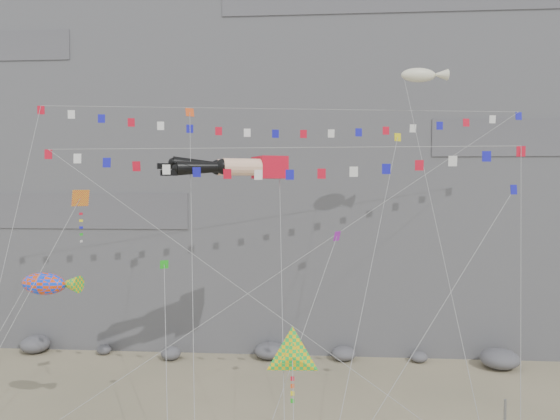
{
  "coord_description": "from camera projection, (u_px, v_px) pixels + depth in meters",
  "views": [
    {
      "loc": [
        4.22,
        -26.86,
        14.21
      ],
      "look_at": [
        1.44,
        9.0,
        12.56
      ],
      "focal_mm": 35.0,
      "sensor_mm": 36.0,
      "label": 1
    }
  ],
  "objects": [
    {
      "name": "harlequin_kite",
      "position": [
        80.0,
        199.0,
        29.5
      ],
      "size": [
        5.85,
        7.68,
        15.74
      ],
      "color": "red",
      "rests_on": "ground"
    },
    {
      "name": "cliff",
      "position": [
        283.0,
        84.0,
        58.45
      ],
      "size": [
        80.0,
        28.0,
        50.0
      ],
      "primitive_type": "cube",
      "color": "slate",
      "rests_on": "ground"
    },
    {
      "name": "small_kite_d",
      "position": [
        397.0,
        143.0,
        34.84
      ],
      "size": [
        5.67,
        14.88,
        22.9
      ],
      "color": "yellow",
      "rests_on": "ground"
    },
    {
      "name": "small_kite_e",
      "position": [
        510.0,
        196.0,
        27.52
      ],
      "size": [
        10.94,
        7.25,
        18.55
      ],
      "color": "#1614B6",
      "rests_on": "ground"
    },
    {
      "name": "fish_windsock",
      "position": [
        44.0,
        284.0,
        29.74
      ],
      "size": [
        5.72,
        6.65,
        11.09
      ],
      "color": "#E6400B",
      "rests_on": "ground"
    },
    {
      "name": "flag_banner_upper",
      "position": [
        289.0,
        109.0,
        36.83
      ],
      "size": [
        32.02,
        16.71,
        27.96
      ],
      "color": "red",
      "rests_on": "ground"
    },
    {
      "name": "small_kite_c",
      "position": [
        164.0,
        269.0,
        29.06
      ],
      "size": [
        3.57,
        10.25,
        14.15
      ],
      "color": "green",
      "rests_on": "ground"
    },
    {
      "name": "delta_kite",
      "position": [
        292.0,
        357.0,
        24.27
      ],
      "size": [
        2.71,
        4.88,
        8.57
      ],
      "color": "yellow",
      "rests_on": "ground"
    },
    {
      "name": "small_kite_b",
      "position": [
        336.0,
        239.0,
        30.61
      ],
      "size": [
        5.12,
        10.04,
        15.3
      ],
      "color": "purple",
      "rests_on": "ground"
    },
    {
      "name": "legs_kite",
      "position": [
        237.0,
        167.0,
        33.19
      ],
      "size": [
        8.74,
        16.81,
        21.73
      ],
      "rotation": [
        0.0,
        0.0,
        0.43
      ],
      "color": "red",
      "rests_on": "ground"
    },
    {
      "name": "small_kite_a",
      "position": [
        190.0,
        117.0,
        34.48
      ],
      "size": [
        4.21,
        14.51,
        23.59
      ],
      "color": "#E24713",
      "rests_on": "ground"
    },
    {
      "name": "talus_boulders",
      "position": [
        270.0,
        351.0,
        44.63
      ],
      "size": [
        60.0,
        3.0,
        1.2
      ],
      "primitive_type": null,
      "color": "slate",
      "rests_on": "ground"
    },
    {
      "name": "blimp_windsock",
      "position": [
        419.0,
        76.0,
        35.84
      ],
      "size": [
        3.65,
        12.61,
        24.46
      ],
      "color": "#EFEAC4",
      "rests_on": "ground"
    },
    {
      "name": "flag_banner_lower",
      "position": [
        274.0,
        148.0,
        29.74
      ],
      "size": [
        25.94,
        4.89,
        20.53
      ],
      "color": "red",
      "rests_on": "ground"
    }
  ]
}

